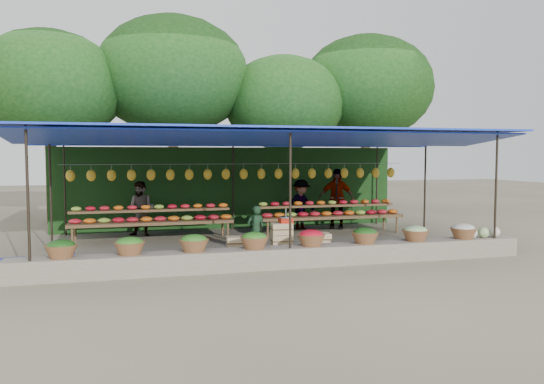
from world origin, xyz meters
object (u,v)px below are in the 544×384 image
object	(u,v)px
weighing_scale	(286,219)
vendor_seated	(256,230)
crate_counter	(280,244)
blue_crate_front	(7,268)
blue_crate_back	(61,259)

from	to	relation	value
weighing_scale	vendor_seated	size ratio (longest dim) A/B	0.29
crate_counter	vendor_seated	size ratio (longest dim) A/B	2.13
blue_crate_front	weighing_scale	bearing A→B (deg)	1.92
weighing_scale	vendor_seated	xyz separation A→B (m)	(-0.55, 0.54, -0.29)
vendor_seated	blue_crate_back	distance (m)	4.16
blue_crate_front	blue_crate_back	size ratio (longest dim) A/B	1.23
weighing_scale	vendor_seated	distance (m)	0.82
crate_counter	blue_crate_front	size ratio (longest dim) A/B	4.19
blue_crate_back	crate_counter	bearing A→B (deg)	-21.53
weighing_scale	blue_crate_front	bearing A→B (deg)	-175.20
weighing_scale	crate_counter	bearing A→B (deg)	-180.00
crate_counter	vendor_seated	distance (m)	0.73
blue_crate_front	blue_crate_back	xyz separation A→B (m)	(0.84, 0.88, -0.03)
weighing_scale	blue_crate_back	bearing A→B (deg)	174.93
weighing_scale	blue_crate_back	world-z (taller)	weighing_scale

